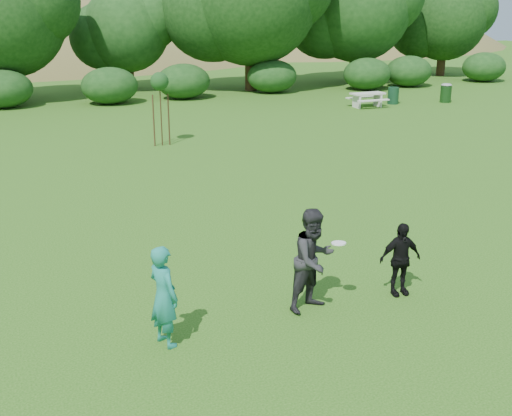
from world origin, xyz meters
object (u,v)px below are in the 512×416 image
at_px(player_grey, 314,260).
at_px(player_black, 400,259).
at_px(trash_can_lidded, 446,92).
at_px(sapling, 160,83).
at_px(trash_can_near, 393,96).
at_px(picnic_table, 367,97).
at_px(player_teal, 164,296).

distance_m(player_grey, player_black, 1.85).
height_order(player_black, trash_can_lidded, player_black).
relative_size(player_grey, sapling, 0.69).
xyz_separation_m(player_black, trash_can_near, (13.36, 20.05, -0.29)).
bearing_deg(trash_can_near, player_grey, -127.30).
bearing_deg(picnic_table, player_black, -120.30).
relative_size(player_teal, player_grey, 0.90).
bearing_deg(trash_can_near, player_teal, -131.88).
bearing_deg(sapling, trash_can_lidded, 15.01).
bearing_deg(trash_can_lidded, player_grey, -133.32).
height_order(trash_can_near, picnic_table, trash_can_near).
height_order(player_grey, sapling, sapling).
bearing_deg(player_black, player_teal, -173.26).
bearing_deg(trash_can_near, sapling, -159.71).
xyz_separation_m(player_teal, trash_can_lidded, (21.09, 19.52, -0.34)).
xyz_separation_m(player_black, trash_can_lidded, (16.37, 19.40, -0.20)).
height_order(player_grey, trash_can_near, player_grey).
xyz_separation_m(sapling, picnic_table, (12.38, 4.86, -1.90)).
xyz_separation_m(trash_can_near, picnic_table, (-1.90, -0.42, 0.07)).
height_order(picnic_table, trash_can_lidded, trash_can_lidded).
height_order(player_grey, player_black, player_grey).
distance_m(trash_can_near, picnic_table, 1.95).
distance_m(player_black, trash_can_lidded, 25.39).
height_order(trash_can_near, trash_can_lidded, trash_can_lidded).
bearing_deg(sapling, picnic_table, 21.41).
xyz_separation_m(sapling, trash_can_lidded, (17.29, 4.64, -1.88)).
height_order(player_black, sapling, sapling).
bearing_deg(player_teal, player_black, -109.06).
bearing_deg(player_grey, sapling, 68.37).
relative_size(player_grey, trash_can_near, 2.18).
xyz_separation_m(player_grey, trash_can_near, (15.20, 19.95, -0.53)).
xyz_separation_m(player_teal, player_black, (4.72, 0.12, -0.15)).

